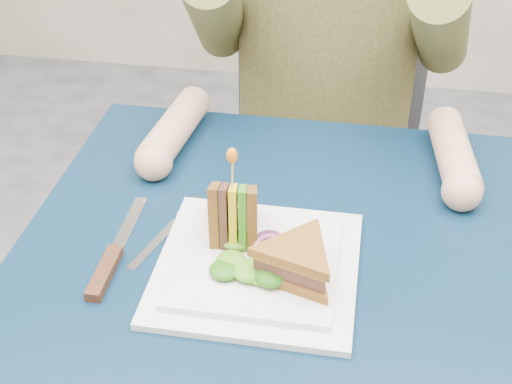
% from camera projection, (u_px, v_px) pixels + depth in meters
% --- Properties ---
extents(table, '(0.75, 0.75, 0.73)m').
position_uv_depth(table, '(287.00, 302.00, 1.00)').
color(table, black).
rests_on(table, ground).
extents(chair, '(0.42, 0.40, 0.93)m').
position_uv_depth(chair, '(325.00, 134.00, 1.58)').
color(chair, '#47474C').
rests_on(chair, ground).
extents(plate, '(0.26, 0.26, 0.02)m').
position_uv_depth(plate, '(257.00, 265.00, 0.93)').
color(plate, white).
rests_on(plate, table).
extents(sandwich_flat, '(0.16, 0.16, 0.05)m').
position_uv_depth(sandwich_flat, '(298.00, 262.00, 0.88)').
color(sandwich_flat, brown).
rests_on(sandwich_flat, plate).
extents(sandwich_upright, '(0.09, 0.14, 0.14)m').
position_uv_depth(sandwich_upright, '(233.00, 214.00, 0.94)').
color(sandwich_upright, brown).
rests_on(sandwich_upright, plate).
extents(fork, '(0.07, 0.17, 0.01)m').
position_uv_depth(fork, '(166.00, 233.00, 0.99)').
color(fork, silver).
rests_on(fork, table).
extents(knife, '(0.02, 0.22, 0.02)m').
position_uv_depth(knife, '(109.00, 263.00, 0.93)').
color(knife, silver).
rests_on(knife, table).
extents(toothpick, '(0.01, 0.01, 0.06)m').
position_uv_depth(toothpick, '(232.00, 174.00, 0.91)').
color(toothpick, tan).
rests_on(toothpick, sandwich_upright).
extents(toothpick_frill, '(0.01, 0.01, 0.02)m').
position_uv_depth(toothpick_frill, '(232.00, 156.00, 0.89)').
color(toothpick_frill, orange).
rests_on(toothpick_frill, sandwich_upright).
extents(lettuce_spill, '(0.15, 0.13, 0.02)m').
position_uv_depth(lettuce_spill, '(262.00, 248.00, 0.92)').
color(lettuce_spill, '#337A14').
rests_on(lettuce_spill, plate).
extents(onion_ring, '(0.04, 0.04, 0.02)m').
position_uv_depth(onion_ring, '(269.00, 249.00, 0.91)').
color(onion_ring, '#9E4C7A').
rests_on(onion_ring, plate).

